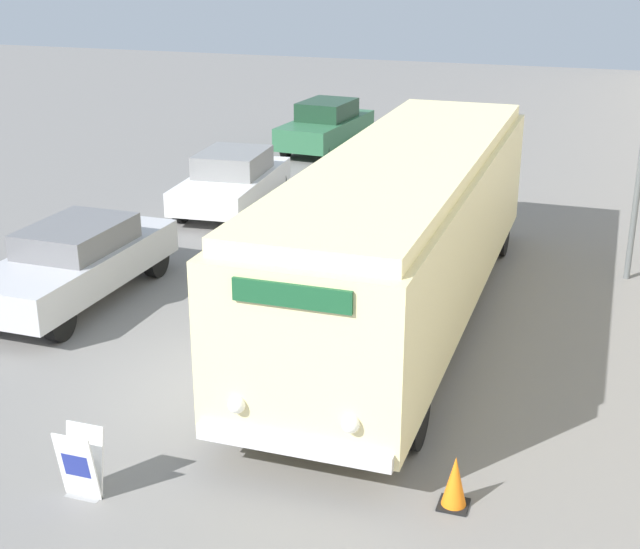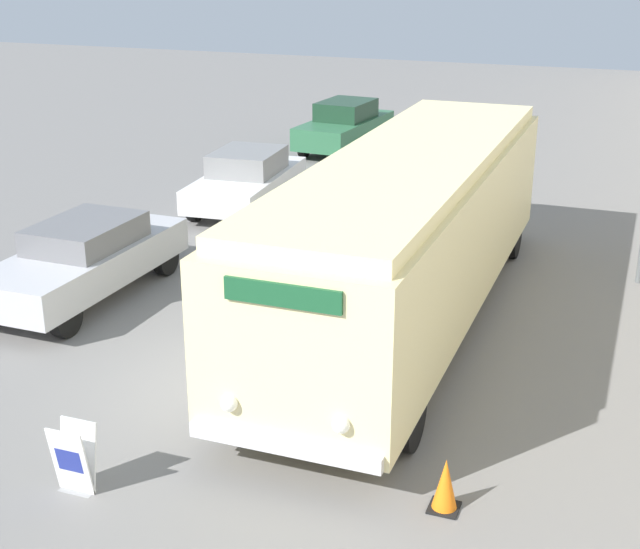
{
  "view_description": "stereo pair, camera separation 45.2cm",
  "coord_description": "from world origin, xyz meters",
  "views": [
    {
      "loc": [
        5.23,
        -10.94,
        6.3
      ],
      "look_at": [
        1.31,
        0.63,
        1.75
      ],
      "focal_mm": 50.0,
      "sensor_mm": 36.0,
      "label": 1
    },
    {
      "loc": [
        5.66,
        -10.79,
        6.3
      ],
      "look_at": [
        1.31,
        0.63,
        1.75
      ],
      "focal_mm": 50.0,
      "sensor_mm": 36.0,
      "label": 2
    }
  ],
  "objects": [
    {
      "name": "parked_car_mid",
      "position": [
        -3.86,
        9.01,
        0.73
      ],
      "size": [
        2.16,
        4.47,
        1.44
      ],
      "rotation": [
        0.0,
        0.0,
        0.08
      ],
      "color": "black",
      "rests_on": "ground_plane"
    },
    {
      "name": "parked_car_far",
      "position": [
        -3.76,
        16.23,
        0.79
      ],
      "size": [
        2.08,
        4.48,
        1.58
      ],
      "rotation": [
        0.0,
        0.0,
        -0.09
      ],
      "color": "black",
      "rests_on": "ground_plane"
    },
    {
      "name": "sign_board",
      "position": [
        -0.44,
        -3.14,
        0.44
      ],
      "size": [
        0.5,
        0.34,
        0.91
      ],
      "color": "gray",
      "rests_on": "ground_plane"
    },
    {
      "name": "ground_plane",
      "position": [
        0.0,
        0.0,
        0.0
      ],
      "size": [
        80.0,
        80.0,
        0.0
      ],
      "primitive_type": "plane",
      "color": "slate"
    },
    {
      "name": "traffic_cone",
      "position": [
        3.85,
        -1.91,
        0.33
      ],
      "size": [
        0.36,
        0.36,
        0.68
      ],
      "color": "black",
      "rests_on": "ground_plane"
    },
    {
      "name": "vintage_bus",
      "position": [
        1.91,
        3.39,
        1.73
      ],
      "size": [
        2.64,
        11.18,
        3.04
      ],
      "color": "black",
      "rests_on": "ground_plane"
    },
    {
      "name": "parked_car_near",
      "position": [
        -4.06,
        2.35,
        0.77
      ],
      "size": [
        1.82,
        4.7,
        1.47
      ],
      "rotation": [
        0.0,
        0.0,
        -0.01
      ],
      "color": "black",
      "rests_on": "ground_plane"
    }
  ]
}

